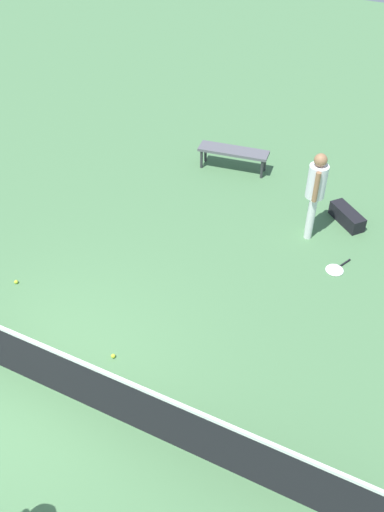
# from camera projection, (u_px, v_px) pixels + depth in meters

# --- Properties ---
(ground_plane) EXTENTS (40.00, 40.00, 0.00)m
(ground_plane) POSITION_uv_depth(u_px,v_px,m) (38.00, 382.00, 7.75)
(ground_plane) COLOR #4C7A4C
(court_net) EXTENTS (10.09, 0.09, 1.07)m
(court_net) POSITION_uv_depth(u_px,v_px,m) (31.00, 360.00, 7.42)
(court_net) COLOR #4C4C51
(court_net) RESTS_ON ground_plane
(player_near_side) EXTENTS (0.41, 0.53, 1.70)m
(player_near_side) POSITION_uv_depth(u_px,v_px,m) (316.00, 189.00, 9.63)
(player_near_side) COLOR white
(player_near_side) RESTS_ON ground_plane
(tennis_racket_near_player) EXTENTS (0.41, 0.60, 0.03)m
(tennis_racket_near_player) POSITION_uv_depth(u_px,v_px,m) (336.00, 269.00, 9.52)
(tennis_racket_near_player) COLOR white
(tennis_racket_near_player) RESTS_ON ground_plane
(tennis_ball_near_player) EXTENTS (0.07, 0.07, 0.07)m
(tennis_ball_near_player) POSITION_uv_depth(u_px,v_px,m) (113.00, 356.00, 8.06)
(tennis_ball_near_player) COLOR #C6E033
(tennis_ball_near_player) RESTS_ON ground_plane
(tennis_ball_midcourt) EXTENTS (0.07, 0.07, 0.07)m
(tennis_ball_midcourt) POSITION_uv_depth(u_px,v_px,m) (16.00, 282.00, 9.25)
(tennis_ball_midcourt) COLOR #C6E033
(tennis_ball_midcourt) RESTS_ON ground_plane
(courtside_bench) EXTENTS (1.54, 0.62, 0.48)m
(courtside_bench) POSITION_uv_depth(u_px,v_px,m) (233.00, 152.00, 11.74)
(courtside_bench) COLOR #595960
(courtside_bench) RESTS_ON ground_plane
(equipment_bag) EXTENTS (0.79, 0.73, 0.28)m
(equipment_bag) POSITION_uv_depth(u_px,v_px,m) (346.00, 215.00, 10.49)
(equipment_bag) COLOR black
(equipment_bag) RESTS_ON ground_plane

